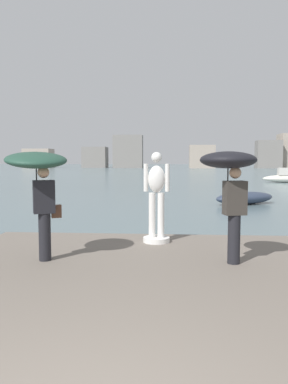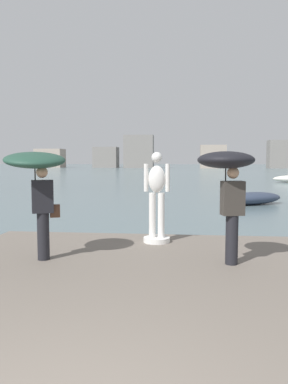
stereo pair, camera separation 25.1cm
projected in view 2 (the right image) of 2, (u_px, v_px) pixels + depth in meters
name	position (u px, v px, depth m)	size (l,w,h in m)	color
ground_plane	(175.00, 181.00, 41.85)	(400.00, 400.00, 0.00)	slate
pier	(108.00, 338.00, 4.36)	(7.30, 10.39, 0.40)	#70665B
statue_white_figure	(157.00, 201.00, 8.47)	(0.60, 0.60, 2.03)	white
onlooker_left	(37.00, 173.00, 6.91)	(1.47, 1.48, 2.06)	black
onlooker_right	(228.00, 174.00, 6.61)	(1.19, 1.19, 2.00)	black
boat_mid	(252.00, 198.00, 19.28)	(3.66, 2.81, 0.64)	#2D384C
distant_skyline	(194.00, 154.00, 116.62)	(89.52, 12.39, 10.38)	#A89989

